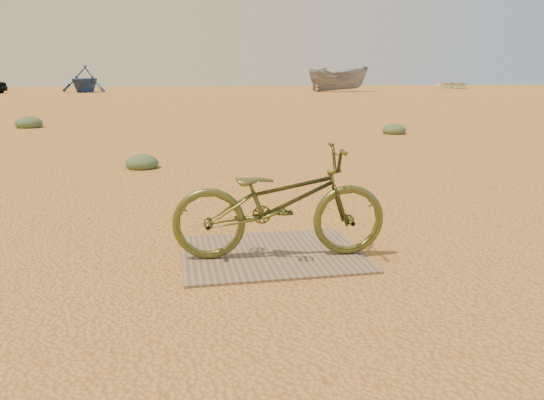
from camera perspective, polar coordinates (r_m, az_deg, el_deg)
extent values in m
plane|color=#C38A40|center=(4.92, -6.66, -4.19)|extent=(120.00, 120.00, 0.00)
cube|color=#7B6C54|center=(4.47, 0.00, -5.80)|extent=(1.50, 1.18, 0.02)
imported|color=#4C5324|center=(4.26, 0.81, -0.25)|extent=(1.77, 0.75, 0.91)
imported|color=#314B7B|center=(46.00, -19.54, 12.21)|extent=(4.49, 4.87, 2.15)
imported|color=gray|center=(45.29, 7.17, 12.78)|extent=(5.38, 2.36, 2.03)
imported|color=silver|center=(57.07, 19.09, 11.71)|extent=(3.34, 4.47, 0.88)
ellipsoid|color=#466341|center=(8.80, -13.79, 3.36)|extent=(0.53, 0.53, 0.29)
ellipsoid|color=#466341|center=(13.81, 12.97, 6.96)|extent=(0.59, 0.59, 0.33)
ellipsoid|color=#466341|center=(16.50, -24.65, 7.09)|extent=(0.74, 0.74, 0.40)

